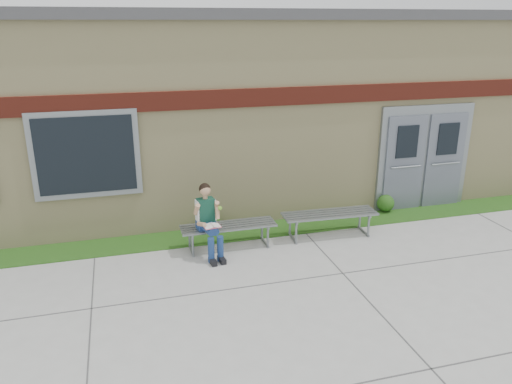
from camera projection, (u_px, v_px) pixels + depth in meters
name	position (u px, v px, depth m)	size (l,w,h in m)	color
ground	(297.00, 297.00, 7.59)	(80.00, 80.00, 0.00)	#9E9E99
grass_strip	(252.00, 231.00, 9.95)	(16.00, 0.80, 0.02)	#144412
school_building	(216.00, 101.00, 12.36)	(16.20, 6.22, 4.20)	beige
bench_left	(229.00, 230.00, 9.14)	(1.74, 0.49, 0.45)	slate
bench_right	(329.00, 218.00, 9.64)	(1.86, 0.59, 0.48)	slate
girl	(208.00, 219.00, 8.75)	(0.49, 0.79, 1.31)	navy
shrub_mid	(211.00, 221.00, 9.91)	(0.39, 0.39, 0.39)	#144412
shrub_east	(386.00, 203.00, 10.90)	(0.38, 0.38, 0.38)	#144412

